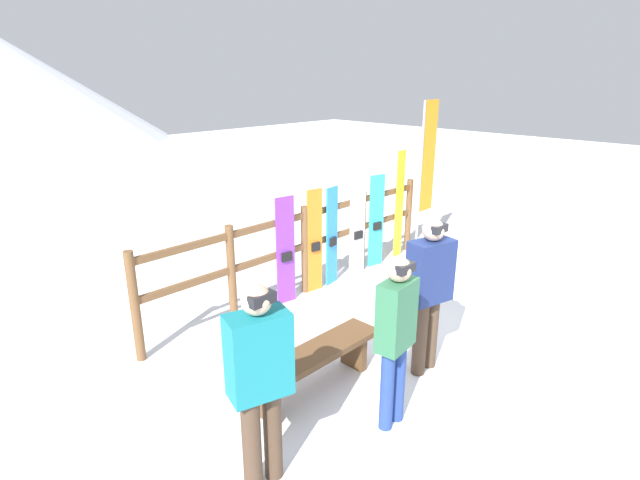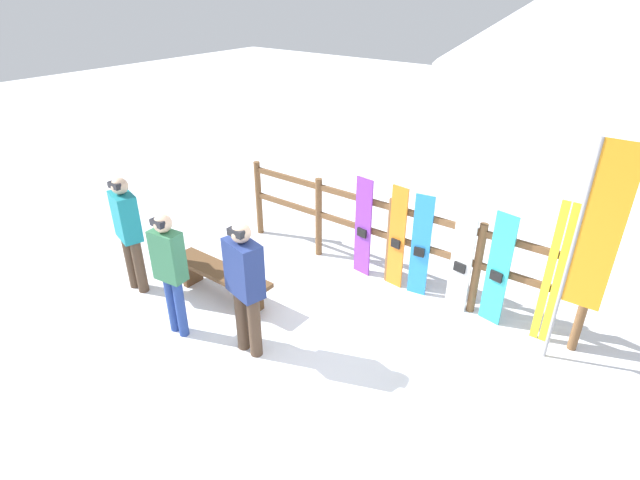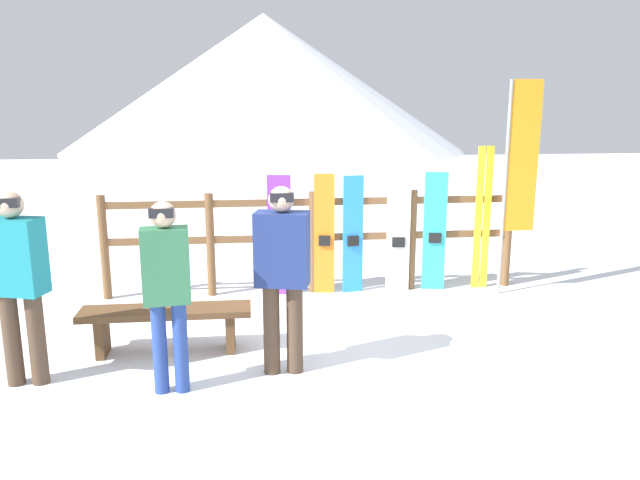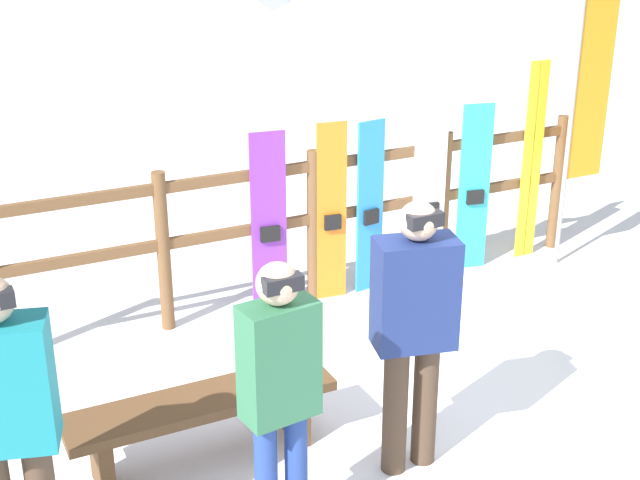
{
  "view_description": "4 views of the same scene",
  "coord_description": "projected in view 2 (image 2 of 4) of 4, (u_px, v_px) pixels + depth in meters",
  "views": [
    {
      "loc": [
        -4.42,
        -2.65,
        2.91
      ],
      "look_at": [
        -0.58,
        1.11,
        1.1
      ],
      "focal_mm": 28.0,
      "sensor_mm": 36.0,
      "label": 1
    },
    {
      "loc": [
        2.84,
        -3.35,
        3.78
      ],
      "look_at": [
        -0.43,
        0.96,
        0.92
      ],
      "focal_mm": 28.0,
      "sensor_mm": 36.0,
      "label": 2
    },
    {
      "loc": [
        -0.72,
        -5.28,
        2.3
      ],
      "look_at": [
        -0.04,
        0.89,
        0.89
      ],
      "focal_mm": 35.0,
      "sensor_mm": 36.0,
      "label": 3
    },
    {
      "loc": [
        -2.83,
        -3.92,
        3.14
      ],
      "look_at": [
        -0.36,
        1.11,
        0.87
      ],
      "focal_mm": 50.0,
      "sensor_mm": 36.0,
      "label": 4
    }
  ],
  "objects": [
    {
      "name": "ski_pair_yellow",
      "position": [
        554.0,
        275.0,
        5.47
      ],
      "size": [
        0.2,
        0.02,
        1.75
      ],
      "color": "yellow",
      "rests_on": "ground"
    },
    {
      "name": "bench",
      "position": [
        220.0,
        276.0,
        6.49
      ],
      "size": [
        1.55,
        0.36,
        0.43
      ],
      "color": "brown",
      "rests_on": "ground"
    },
    {
      "name": "snowboard_orange",
      "position": [
        397.0,
        238.0,
        6.58
      ],
      "size": [
        0.25,
        0.08,
        1.45
      ],
      "color": "orange",
      "rests_on": "ground"
    },
    {
      "name": "rental_flag",
      "position": [
        590.0,
        240.0,
        4.84
      ],
      "size": [
        0.4,
        0.04,
        2.52
      ],
      "color": "#99999E",
      "rests_on": "ground"
    },
    {
      "name": "person_teal",
      "position": [
        128.0,
        228.0,
        6.4
      ],
      "size": [
        0.48,
        0.35,
        1.6
      ],
      "color": "#4C3828",
      "rests_on": "ground"
    },
    {
      "name": "snowboard_white",
      "position": [
        461.0,
        262.0,
        6.12
      ],
      "size": [
        0.28,
        0.08,
        1.36
      ],
      "color": "white",
      "rests_on": "ground"
    },
    {
      "name": "snowboard_cyan",
      "position": [
        498.0,
        270.0,
        5.86
      ],
      "size": [
        0.27,
        0.1,
        1.45
      ],
      "color": "#2DBFCC",
      "rests_on": "ground"
    },
    {
      "name": "ground_plane",
      "position": [
        299.0,
        354.0,
        5.64
      ],
      "size": [
        40.0,
        40.0,
        0.0
      ],
      "primitive_type": "plane",
      "color": "white"
    },
    {
      "name": "fence",
      "position": [
        391.0,
        234.0,
        6.69
      ],
      "size": [
        4.97,
        0.1,
        1.23
      ],
      "color": "brown",
      "rests_on": "ground"
    },
    {
      "name": "person_navy",
      "position": [
        245.0,
        281.0,
        5.26
      ],
      "size": [
        0.48,
        0.33,
        1.61
      ],
      "color": "#4C3828",
      "rests_on": "ground"
    },
    {
      "name": "snowboard_purple",
      "position": [
        363.0,
        228.0,
        6.86
      ],
      "size": [
        0.28,
        0.08,
        1.44
      ],
      "color": "purple",
      "rests_on": "ground"
    },
    {
      "name": "person_plaid_green",
      "position": [
        170.0,
        266.0,
        5.57
      ],
      "size": [
        0.38,
        0.24,
        1.55
      ],
      "color": "navy",
      "rests_on": "ground"
    },
    {
      "name": "snowboard_blue",
      "position": [
        420.0,
        247.0,
        6.4
      ],
      "size": [
        0.25,
        0.08,
        1.42
      ],
      "color": "#288CE0",
      "rests_on": "ground"
    }
  ]
}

